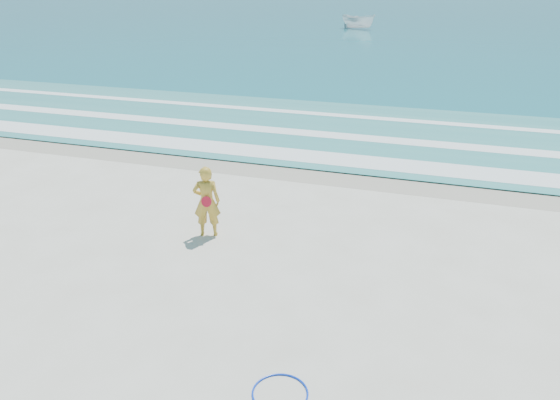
% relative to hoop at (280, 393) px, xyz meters
% --- Properties ---
extents(ground, '(400.00, 400.00, 0.00)m').
position_rel_hoop_xyz_m(ground, '(-2.02, 1.32, -0.02)').
color(ground, silver).
rests_on(ground, ground).
extents(wet_sand, '(400.00, 2.40, 0.00)m').
position_rel_hoop_xyz_m(wet_sand, '(-2.02, 10.32, -0.01)').
color(wet_sand, '#B2A893').
rests_on(wet_sand, ground).
extents(ocean, '(400.00, 190.00, 0.04)m').
position_rel_hoop_xyz_m(ocean, '(-2.02, 106.32, 0.00)').
color(ocean, '#19727F').
rests_on(ocean, ground).
extents(shallow, '(400.00, 10.00, 0.01)m').
position_rel_hoop_xyz_m(shallow, '(-2.02, 15.32, 0.03)').
color(shallow, '#59B7AD').
rests_on(shallow, ocean).
extents(foam_near, '(400.00, 1.40, 0.01)m').
position_rel_hoop_xyz_m(foam_near, '(-2.02, 11.62, 0.04)').
color(foam_near, white).
rests_on(foam_near, shallow).
extents(foam_mid, '(400.00, 0.90, 0.01)m').
position_rel_hoop_xyz_m(foam_mid, '(-2.02, 14.52, 0.04)').
color(foam_mid, white).
rests_on(foam_mid, shallow).
extents(foam_far, '(400.00, 0.60, 0.01)m').
position_rel_hoop_xyz_m(foam_far, '(-2.02, 17.82, 0.04)').
color(foam_far, white).
rests_on(foam_far, shallow).
extents(hoop, '(1.17, 1.17, 0.03)m').
position_rel_hoop_xyz_m(hoop, '(0.00, 0.00, 0.00)').
color(hoop, '#0B35CF').
rests_on(hoop, ground).
extents(boat, '(4.49, 2.99, 1.62)m').
position_rel_hoop_xyz_m(boat, '(-9.05, 57.40, 0.84)').
color(boat, white).
rests_on(boat, ocean).
extents(woman, '(0.78, 0.64, 1.84)m').
position_rel_hoop_xyz_m(woman, '(-3.47, 4.85, 0.91)').
color(woman, gold).
rests_on(woman, ground).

